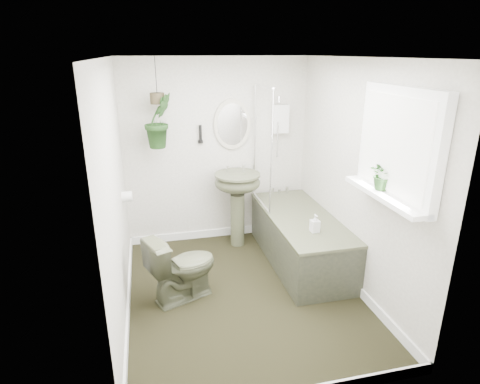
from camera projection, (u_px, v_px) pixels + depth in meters
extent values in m
cube|color=black|center=(243.00, 294.00, 4.13)|extent=(2.30, 2.80, 0.02)
cube|color=white|center=(244.00, 56.00, 3.36)|extent=(2.30, 2.80, 0.02)
cube|color=silver|center=(217.00, 152.00, 5.04)|extent=(2.30, 0.02, 2.30)
cube|color=silver|center=(299.00, 259.00, 2.45)|extent=(2.30, 0.02, 2.30)
cube|color=silver|center=(115.00, 197.00, 3.49)|extent=(0.02, 2.80, 2.30)
cube|color=silver|center=(357.00, 179.00, 3.99)|extent=(0.02, 2.80, 2.30)
cube|color=white|center=(243.00, 289.00, 4.11)|extent=(2.30, 2.80, 0.10)
cube|color=white|center=(280.00, 119.00, 5.01)|extent=(0.20, 0.10, 0.35)
ellipsoid|color=beige|center=(232.00, 124.00, 4.92)|extent=(0.46, 0.03, 0.62)
cylinder|color=black|center=(200.00, 134.00, 4.86)|extent=(0.04, 0.04, 0.22)
cylinder|color=white|center=(127.00, 197.00, 4.23)|extent=(0.11, 0.11, 0.11)
cube|color=white|center=(399.00, 145.00, 3.17)|extent=(0.08, 1.00, 0.90)
cube|color=white|center=(384.00, 195.00, 3.29)|extent=(0.18, 1.00, 0.04)
cube|color=white|center=(394.00, 145.00, 3.16)|extent=(0.01, 0.86, 0.76)
imported|color=#4C5037|center=(183.00, 267.00, 3.94)|extent=(0.78, 0.62, 0.69)
imported|color=black|center=(384.00, 174.00, 3.33)|extent=(0.28, 0.26, 0.27)
imported|color=black|center=(159.00, 121.00, 4.51)|extent=(0.43, 0.41, 0.61)
imported|color=black|center=(315.00, 223.00, 4.13)|extent=(0.09, 0.09, 0.19)
cylinder|color=#3C3320|center=(157.00, 98.00, 4.43)|extent=(0.16, 0.16, 0.12)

